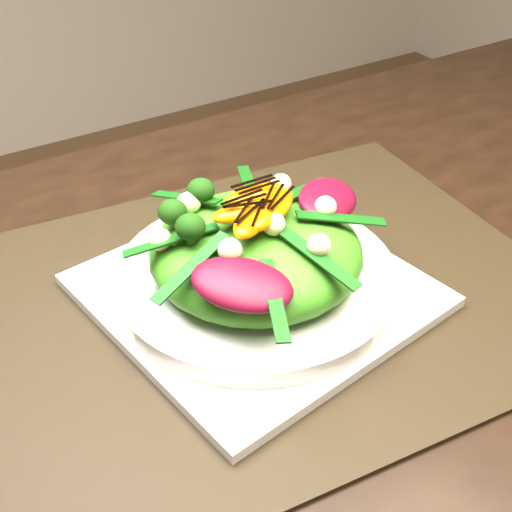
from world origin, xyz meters
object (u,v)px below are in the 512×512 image
lettuce_mound (256,252)px  salad_bowl (256,278)px  dining_table (406,334)px  placemat (256,297)px  orange_segment (236,204)px  plate_base (256,290)px

lettuce_mound → salad_bowl: bearing=90.0°
dining_table → salad_bowl: (-0.10, 0.09, 0.04)m
dining_table → placemat: size_ratio=3.00×
salad_bowl → orange_segment: orange_segment is taller
dining_table → orange_segment: (-0.10, 0.12, 0.11)m
dining_table → plate_base: dining_table is taller
salad_bowl → lettuce_mound: 0.03m
orange_segment → salad_bowl: bearing=-77.0°
salad_bowl → lettuce_mound: (0.00, -0.00, 0.03)m
placemat → lettuce_mound: lettuce_mound is taller
salad_bowl → lettuce_mound: size_ratio=1.35×
plate_base → placemat: bearing=90.0°
placemat → plate_base: bearing=-90.0°
orange_segment → placemat: bearing=-77.0°
salad_bowl → orange_segment: (-0.01, 0.02, 0.07)m
placemat → orange_segment: 0.09m
dining_table → lettuce_mound: bearing=137.0°
salad_bowl → orange_segment: size_ratio=4.38×
plate_base → lettuce_mound: size_ratio=1.41×
placemat → plate_base: 0.01m
placemat → lettuce_mound: bearing=-90.0°
dining_table → plate_base: size_ratio=6.17×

